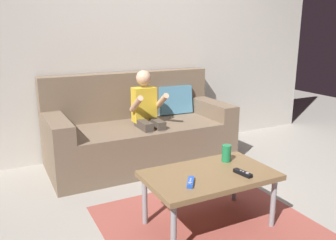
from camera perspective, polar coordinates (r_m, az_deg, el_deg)
ground_plane at (r=2.74m, az=10.59°, el=-14.31°), size 9.01×9.01×0.00m
wall_back at (r=3.83m, az=-4.02°, el=13.64°), size 4.51×0.05×2.50m
couch at (r=3.54m, az=-4.67°, el=-2.03°), size 1.78×0.80×0.88m
person_seated_on_couch at (r=3.32m, az=-3.31°, el=1.06°), size 0.31×0.38×0.94m
coffee_table at (r=2.39m, az=6.71°, el=-9.34°), size 0.86×0.52×0.39m
area_rug at (r=2.55m, az=6.47°, el=-16.42°), size 1.38×1.23×0.01m
game_remote_black_near_edge at (r=2.38m, az=12.02°, el=-8.41°), size 0.06×0.14×0.03m
game_remote_blue_center at (r=2.20m, az=3.68°, el=-10.01°), size 0.11×0.14×0.03m
soda_can at (r=2.57m, az=9.45°, el=-5.34°), size 0.07×0.07×0.12m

